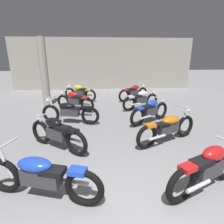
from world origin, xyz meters
TOP-DOWN VIEW (x-y plane):
  - back_wall at (0.00, 11.72)m, footprint 12.95×0.24m
  - support_pillar at (-2.95, 7.08)m, footprint 0.36×0.36m
  - motorcycle_left_row_0 at (-1.46, 0.83)m, footprint 2.11×0.87m
  - motorcycle_left_row_1 at (-1.55, 2.60)m, footprint 1.66×1.24m
  - motorcycle_left_row_2 at (-1.49, 4.51)m, footprint 2.13×0.81m
  - motorcycle_left_row_3 at (-1.50, 6.15)m, footprint 1.76×1.08m
  - motorcycle_left_row_4 at (-1.44, 8.10)m, footprint 1.81×0.98m
  - motorcycle_right_row_0 at (1.46, 0.81)m, footprint 1.85×0.89m
  - motorcycle_right_row_1 at (1.47, 2.74)m, footprint 2.00×1.10m
  - motorcycle_right_row_2 at (1.43, 4.35)m, footprint 1.71×1.17m
  - motorcycle_right_row_3 at (1.51, 6.12)m, footprint 1.84×0.92m
  - motorcycle_right_row_4 at (1.52, 7.88)m, footprint 1.80×1.01m

SIDE VIEW (x-z plane):
  - motorcycle_left_row_0 at x=-1.46m, z-range -0.04..0.94m
  - motorcycle_left_row_2 at x=-1.49m, z-range -0.04..0.94m
  - motorcycle_right_row_1 at x=1.47m, z-range -0.04..0.94m
  - motorcycle_left_row_1 at x=-1.55m, z-range 0.02..0.90m
  - motorcycle_left_row_3 at x=-1.50m, z-range 0.02..0.90m
  - motorcycle_left_row_4 at x=-1.44m, z-range 0.02..0.90m
  - motorcycle_right_row_0 at x=1.46m, z-range 0.02..0.90m
  - motorcycle_right_row_2 at x=1.43m, z-range 0.02..0.90m
  - motorcycle_right_row_3 at x=1.51m, z-range 0.02..0.90m
  - motorcycle_right_row_4 at x=1.52m, z-range 0.02..0.90m
  - support_pillar at x=-2.95m, z-range 0.00..3.20m
  - back_wall at x=0.00m, z-range 0.00..3.60m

